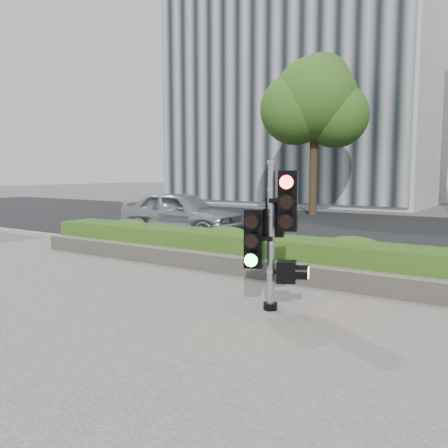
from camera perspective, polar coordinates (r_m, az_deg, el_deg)
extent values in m
plane|color=#51514C|center=(7.28, -3.04, -9.43)|extent=(120.00, 120.00, 0.00)
cube|color=#9E9389|center=(5.60, -19.25, -14.53)|extent=(16.00, 11.00, 0.03)
cube|color=black|center=(16.26, 18.79, -0.98)|extent=(60.00, 13.00, 0.02)
cube|color=gray|center=(9.89, 8.10, -4.92)|extent=(60.00, 0.25, 0.12)
cube|color=gray|center=(8.78, 4.50, -5.37)|extent=(12.00, 0.32, 0.34)
cube|color=olive|center=(9.31, 6.50, -3.66)|extent=(12.00, 1.00, 0.68)
cube|color=#B7B7B2|center=(31.98, 9.55, 16.16)|extent=(16.00, 9.00, 15.00)
cylinder|color=black|center=(21.90, 10.70, 6.30)|extent=(0.36, 0.36, 4.03)
sphere|color=#244714|center=(22.13, 10.87, 14.52)|extent=(3.74, 3.74, 3.74)
sphere|color=#244714|center=(22.04, 13.33, 12.61)|extent=(2.88, 2.88, 2.88)
sphere|color=#244714|center=(21.98, 8.62, 13.49)|extent=(3.17, 3.17, 3.17)
sphere|color=#244714|center=(22.93, 11.67, 16.40)|extent=(2.59, 2.59, 2.59)
cylinder|color=black|center=(6.84, 5.59, -9.80)|extent=(0.20, 0.20, 0.10)
cylinder|color=gray|center=(6.63, 5.68, -1.68)|extent=(0.10, 0.10, 2.05)
cylinder|color=gray|center=(6.57, 5.78, 7.43)|extent=(0.13, 0.13, 0.05)
cube|color=#FF1107|center=(6.53, 7.71, 2.80)|extent=(0.34, 0.34, 0.82)
cube|color=#14E51E|center=(6.63, 3.68, -1.70)|extent=(0.34, 0.34, 0.82)
cube|color=black|center=(6.82, 6.19, 0.86)|extent=(0.34, 0.34, 0.56)
cube|color=orange|center=(6.72, 7.54, -5.71)|extent=(0.34, 0.34, 0.30)
imported|color=#A3A6AA|center=(14.74, -5.18, 1.33)|extent=(4.11, 1.87, 1.37)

